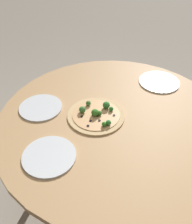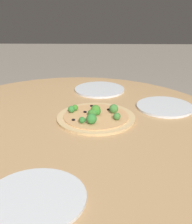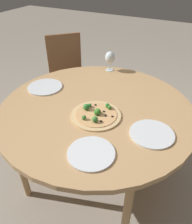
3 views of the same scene
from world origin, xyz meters
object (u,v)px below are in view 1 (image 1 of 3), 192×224
at_px(pizza, 96,114).
at_px(plate_side, 49,156).
at_px(plate_near, 41,107).
at_px(plate_far, 159,82).

bearing_deg(pizza, plate_side, -1.86).
xyz_separation_m(plate_near, plate_side, (0.24, 0.30, 0.00)).
relative_size(plate_far, plate_side, 1.04).
height_order(plate_near, plate_far, same).
bearing_deg(plate_near, plate_far, 145.23).
relative_size(pizza, plate_side, 1.25).
bearing_deg(plate_side, plate_far, 169.91).
relative_size(pizza, plate_far, 1.21).
distance_m(pizza, plate_side, 0.37).
xyz_separation_m(plate_far, plate_side, (0.90, -0.16, 0.00)).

